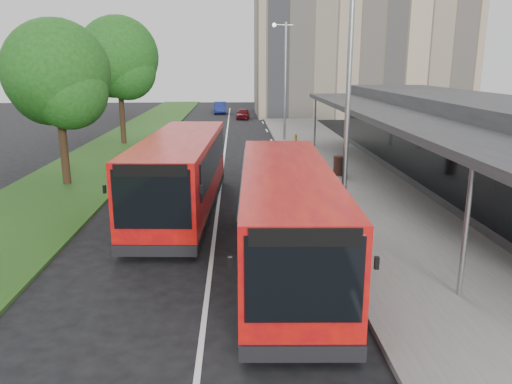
% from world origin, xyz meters
% --- Properties ---
extents(ground, '(120.00, 120.00, 0.00)m').
position_xyz_m(ground, '(0.00, 0.00, 0.00)').
color(ground, black).
rests_on(ground, ground).
extents(pavement, '(5.00, 80.00, 0.15)m').
position_xyz_m(pavement, '(6.00, 20.00, 0.07)').
color(pavement, slate).
rests_on(pavement, ground).
extents(grass_verge, '(5.00, 80.00, 0.10)m').
position_xyz_m(grass_verge, '(-7.00, 20.00, 0.05)').
color(grass_verge, '#224C18').
rests_on(grass_verge, ground).
extents(lane_centre_line, '(0.12, 70.00, 0.01)m').
position_xyz_m(lane_centre_line, '(0.00, 15.00, 0.01)').
color(lane_centre_line, silver).
rests_on(lane_centre_line, ground).
extents(kerb_dashes, '(0.12, 56.00, 0.01)m').
position_xyz_m(kerb_dashes, '(3.30, 19.00, 0.01)').
color(kerb_dashes, silver).
rests_on(kerb_dashes, ground).
extents(office_block, '(22.00, 12.00, 18.00)m').
position_xyz_m(office_block, '(14.00, 42.00, 9.00)').
color(office_block, tan).
rests_on(office_block, ground).
extents(station_building, '(7.70, 26.00, 4.00)m').
position_xyz_m(station_building, '(10.86, 8.00, 2.04)').
color(station_building, '#29292B').
rests_on(station_building, ground).
extents(tree_mid, '(4.57, 4.57, 7.32)m').
position_xyz_m(tree_mid, '(-7.01, 9.05, 4.72)').
color(tree_mid, '#2F2212').
rests_on(tree_mid, ground).
extents(tree_far, '(5.30, 5.30, 8.51)m').
position_xyz_m(tree_far, '(-7.01, 21.05, 5.50)').
color(tree_far, '#2F2212').
rests_on(tree_far, ground).
extents(lamp_post_near, '(1.44, 0.28, 8.00)m').
position_xyz_m(lamp_post_near, '(4.12, 2.00, 4.72)').
color(lamp_post_near, gray).
rests_on(lamp_post_near, pavement).
extents(lamp_post_far, '(1.44, 0.28, 8.00)m').
position_xyz_m(lamp_post_far, '(4.12, 22.00, 4.72)').
color(lamp_post_far, gray).
rests_on(lamp_post_far, pavement).
extents(bus_main, '(2.83, 9.79, 2.74)m').
position_xyz_m(bus_main, '(2.05, -0.80, 1.41)').
color(bus_main, red).
rests_on(bus_main, ground).
extents(bus_second, '(3.07, 10.14, 2.83)m').
position_xyz_m(bus_second, '(-1.30, 4.51, 1.45)').
color(bus_second, red).
rests_on(bus_second, ground).
extents(litter_bin, '(0.59, 0.59, 0.92)m').
position_xyz_m(litter_bin, '(5.68, 10.01, 0.61)').
color(litter_bin, '#341C15').
rests_on(litter_bin, pavement).
extents(bollard, '(0.19, 0.19, 0.96)m').
position_xyz_m(bollard, '(4.48, 17.53, 0.63)').
color(bollard, yellow).
rests_on(bollard, pavement).
extents(car_near, '(1.48, 3.16, 1.04)m').
position_xyz_m(car_near, '(1.45, 37.10, 0.52)').
color(car_near, '#520B12').
rests_on(car_near, ground).
extents(car_far, '(1.47, 3.91, 1.27)m').
position_xyz_m(car_far, '(-1.03, 43.16, 0.64)').
color(car_far, navy).
rests_on(car_far, ground).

